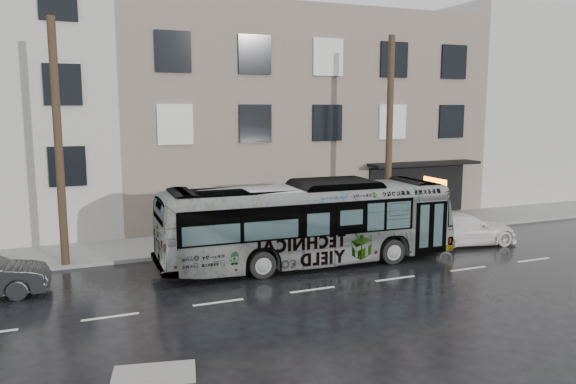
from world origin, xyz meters
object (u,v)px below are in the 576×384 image
object	(u,v)px
bus	(308,223)
sign_post	(407,206)
utility_pole_rear	(58,144)
white_sedan	(463,229)
utility_pole_front	(389,136)

from	to	relation	value
bus	sign_post	bearing A→B (deg)	-64.12
utility_pole_rear	white_sedan	distance (m)	16.90
utility_pole_front	white_sedan	bearing A→B (deg)	-50.15
sign_post	bus	xyz separation A→B (m)	(-6.47, -2.89, 0.25)
utility_pole_front	utility_pole_rear	world-z (taller)	same
white_sedan	utility_pole_front	bearing A→B (deg)	46.58
sign_post	white_sedan	xyz separation A→B (m)	(1.12, -2.66, -0.66)
utility_pole_front	sign_post	world-z (taller)	utility_pole_front
sign_post	bus	distance (m)	7.09
white_sedan	sign_post	bearing A→B (deg)	29.54
bus	white_sedan	distance (m)	7.64
sign_post	utility_pole_front	bearing A→B (deg)	180.00
utility_pole_rear	utility_pole_front	bearing A→B (deg)	0.00
bus	white_sedan	bearing A→B (deg)	-86.43
bus	white_sedan	world-z (taller)	bus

